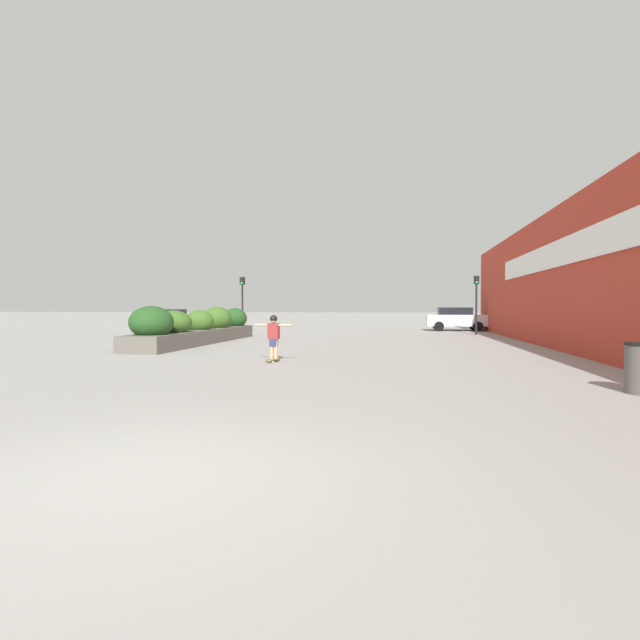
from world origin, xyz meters
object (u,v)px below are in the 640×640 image
(car_center_right, at_px, (168,317))
(traffic_light_left, at_px, (242,295))
(car_center_left, at_px, (632,319))
(traffic_light_right, at_px, (476,294))
(car_leftmost, at_px, (456,318))
(skateboard, at_px, (274,360))
(skateboarder, at_px, (274,332))

(car_center_right, bearing_deg, traffic_light_left, -130.91)
(car_center_left, xyz_separation_m, traffic_light_left, (-24.69, -7.22, 1.52))
(traffic_light_left, height_order, traffic_light_right, traffic_light_left)
(car_leftmost, relative_size, car_center_left, 1.03)
(skateboard, distance_m, traffic_light_right, 17.37)
(car_leftmost, bearing_deg, car_center_left, 101.00)
(car_center_left, bearing_deg, skateboarder, -39.81)
(skateboard, height_order, skateboarder, skateboarder)
(skateboard, height_order, car_center_left, car_center_left)
(skateboarder, distance_m, car_center_left, 29.32)
(skateboarder, height_order, traffic_light_left, traffic_light_left)
(skateboard, height_order, car_center_right, car_center_right)
(skateboard, height_order, car_leftmost, car_leftmost)
(car_center_right, bearing_deg, car_leftmost, -96.21)
(car_leftmost, height_order, car_center_left, car_leftmost)
(car_center_left, height_order, traffic_light_right, traffic_light_right)
(skateboarder, bearing_deg, traffic_light_left, 122.35)
(car_leftmost, xyz_separation_m, car_center_right, (-21.50, 2.34, -0.05))
(skateboard, xyz_separation_m, car_center_left, (18.77, 22.53, 0.71))
(skateboard, xyz_separation_m, car_center_right, (-14.35, 22.60, 0.69))
(traffic_light_right, bearing_deg, car_center_right, 161.93)
(car_center_left, distance_m, car_center_right, 33.12)
(skateboard, bearing_deg, traffic_light_right, 74.59)
(skateboard, distance_m, car_center_left, 29.33)
(skateboard, bearing_deg, car_leftmost, 81.78)
(car_leftmost, xyz_separation_m, traffic_light_left, (-13.07, -4.96, 1.50))
(skateboarder, bearing_deg, traffic_light_right, 74.59)
(skateboard, height_order, traffic_light_right, traffic_light_right)
(car_center_right, relative_size, traffic_light_right, 1.22)
(car_leftmost, bearing_deg, car_center_right, -96.21)
(car_leftmost, relative_size, traffic_light_left, 1.16)
(car_leftmost, xyz_separation_m, traffic_light_right, (0.57, -4.86, 1.47))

